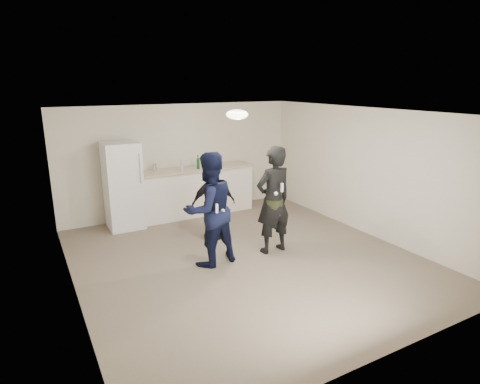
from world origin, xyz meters
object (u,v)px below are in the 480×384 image
fridge (123,186)px  man (209,210)px  counter (197,192)px  spectator (213,204)px  woman (273,200)px  shaker (155,167)px

fridge → man: man is taller
counter → man: man is taller
counter → fridge: 1.72m
man → spectator: (0.52, 0.94, -0.23)m
fridge → spectator: fridge is taller
man → woman: woman is taller
counter → woman: (0.34, -2.63, 0.44)m
counter → woman: bearing=-82.6°
fridge → spectator: 2.04m
counter → man: bearing=-108.6°
shaker → man: size_ratio=0.09×
man → spectator: man is taller
man → spectator: bearing=-128.3°
fridge → spectator: (1.34, -1.53, -0.18)m
shaker → counter: bearing=-7.5°
shaker → spectator: (0.59, -1.72, -0.45)m
counter → man: 2.71m
woman → counter: bearing=-86.0°
counter → woman: size_ratio=1.35×
counter → man: size_ratio=1.37×
counter → spectator: 1.64m
woman → man: bearing=-7.6°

